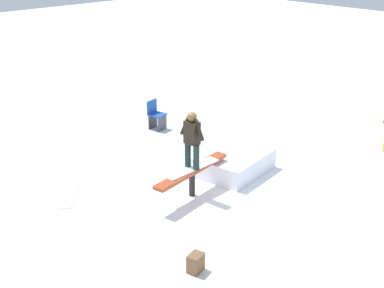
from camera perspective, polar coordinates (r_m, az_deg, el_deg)
The scene contains 7 objects.
ground_plane at distance 12.21m, azimuth 0.00°, elevation -5.49°, with size 60.00×60.00×0.00m, color white.
rail_feature at distance 11.96m, azimuth 0.00°, elevation -3.10°, with size 2.38×0.65×0.66m.
snow_kicker_ramp at distance 13.31m, azimuth 4.26°, elevation -1.94°, with size 1.80×1.50×0.50m, color white.
main_rider_on_rail at distance 11.66m, azimuth 0.00°, elevation 0.24°, with size 1.52×0.71×1.34m.
loose_snowboard_white at distance 12.50m, azimuth -12.92°, elevation -5.35°, with size 1.26×0.28×0.02m, color white.
folding_chair at distance 16.09m, azimuth -3.87°, elevation 3.03°, with size 0.52×0.52×0.88m.
backpack_on_snow at distance 9.64m, azimuth 0.39°, elevation -12.56°, with size 0.30×0.22×0.34m, color brown.
Camera 1 is at (7.46, 7.83, 5.65)m, focal length 50.00 mm.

